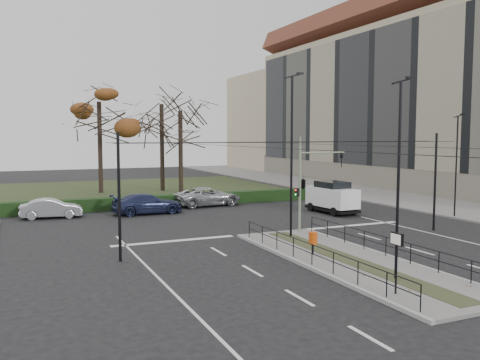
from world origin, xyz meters
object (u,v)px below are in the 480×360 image
Objects in this scene: bare_tree_near at (180,117)px; rust_tree at (99,102)px; info_panel at (397,246)px; streetlamp_sidewalk at (456,164)px; streetlamp_median_far at (292,154)px; litter_bin at (313,239)px; streetlamp_median_near at (399,177)px; parked_car_second at (51,208)px; traffic_light at (304,182)px; parked_car_fourth at (208,196)px; parked_car_third at (147,204)px; bare_tree_center at (162,110)px; white_van at (332,196)px.

rust_tree is at bearing 155.36° from bare_tree_near.
streetlamp_sidewalk is (16.02, 12.37, 1.93)m from info_panel.
streetlamp_median_far is 0.77× the size of rust_tree.
litter_bin is 5.92m from streetlamp_median_far.
parked_car_second is at bearing 117.39° from streetlamp_median_near.
traffic_light is at bearing 79.39° from streetlamp_median_near.
traffic_light is at bearing 179.98° from parked_car_fourth.
parked_car_second is 6.73m from parked_car_third.
litter_bin is at bearing -167.40° from parked_car_third.
streetlamp_median_far reaches higher than parked_car_second.
traffic_light is at bearing -149.85° from parked_car_third.
traffic_light is at bearing -126.19° from parked_car_second.
traffic_light is 26.41m from bare_tree_center.
bare_tree_center is (-14.40, 25.33, 4.61)m from streetlamp_sidewalk.
litter_bin is 29.24m from bare_tree_near.
parked_car_third is 6.13m from parked_car_fourth.
info_panel is 0.43× the size of parked_car_third.
litter_bin is at bearing -127.68° from white_van.
parked_car_third is at bearing 103.76° from litter_bin.
streetlamp_sidewalk is 28.81m from parked_car_second.
bare_tree_near reaches higher than parked_car_third.
rust_tree is 1.00× the size of bare_tree_center.
parked_car_second is (-10.76, 17.42, -0.21)m from litter_bin.
streetlamp_sidewalk is at bearing -59.39° from bare_tree_near.
streetlamp_median_far is at bearing 74.00° from litter_bin.
info_panel is 0.53× the size of parked_car_second.
rust_tree reaches higher than parked_car_second.
parked_car_fourth is at bearing 136.79° from streetlamp_sidewalk.
white_van is (6.09, 6.02, -1.84)m from traffic_light.
streetlamp_median_far is (1.22, 4.27, 3.91)m from litter_bin.
info_panel is 25.99m from parked_car_second.
parked_car_third is 14.98m from bare_tree_near.
info_panel is (-3.30, -11.89, -1.20)m from traffic_light.
streetlamp_median_far is (1.78, 10.72, 2.93)m from info_panel.
traffic_light reaches higher than parked_car_second.
rust_tree is (-6.39, 27.46, 4.36)m from streetlamp_median_far.
streetlamp_median_near is at bearing 48.52° from info_panel.
parked_car_fourth is at bearing 88.46° from streetlamp_median_far.
info_panel is at bearing 170.30° from parked_car_fourth.
streetlamp_sidewalk is 0.60× the size of rust_tree.
parked_car_fourth is (1.62, 18.93, -0.13)m from litter_bin.
rust_tree is at bearing -15.96° from parked_car_second.
info_panel is 35.40m from bare_tree_near.
streetlamp_sidewalk is at bearing 6.60° from streetlamp_median_far.
litter_bin is 0.15× the size of streetlamp_sidewalk.
rust_tree reaches higher than bare_tree_near.
info_panel is 23.41m from parked_car_third.
white_van is (9.39, 17.90, -0.64)m from info_panel.
traffic_light is 0.46× the size of bare_tree_near.
white_van is 25.89m from rust_tree.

